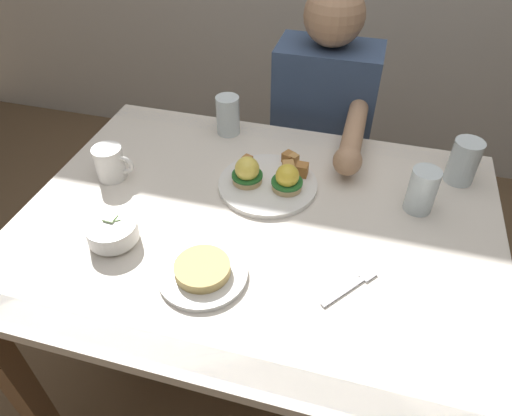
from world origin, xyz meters
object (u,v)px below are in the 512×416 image
fruit_bowl (112,232)px  water_glass_far (421,193)px  water_glass_extra (463,163)px  side_plate (203,272)px  dining_table (257,249)px  diner_person (322,132)px  eggs_benedict_plate (268,179)px  coffee_mug (110,162)px  fork (352,286)px  water_glass_near (228,117)px

fruit_bowl → water_glass_far: size_ratio=1.00×
water_glass_far → water_glass_extra: bearing=55.1°
fruit_bowl → side_plate: bearing=-10.8°
dining_table → diner_person: (0.07, 0.60, 0.02)m
eggs_benedict_plate → coffee_mug: 0.44m
dining_table → water_glass_far: size_ratio=9.99×
dining_table → eggs_benedict_plate: bearing=93.1°
water_glass_extra → coffee_mug: bearing=-165.4°
dining_table → water_glass_extra: water_glass_extra is taller
fork → fruit_bowl: bearing=-178.9°
fruit_bowl → water_glass_far: water_glass_far is taller
fork → side_plate: bearing=-169.9°
coffee_mug → diner_person: size_ratio=0.10×
eggs_benedict_plate → water_glass_far: water_glass_far is taller
fruit_bowl → water_glass_near: water_glass_near is taller
water_glass_far → eggs_benedict_plate: bearing=-177.9°
coffee_mug → diner_person: 0.75m
fruit_bowl → fork: fruit_bowl is taller
fork → water_glass_near: size_ratio=1.09×
fork → water_glass_extra: 0.52m
diner_person → coffee_mug: bearing=-133.7°
water_glass_far → dining_table: bearing=-158.3°
coffee_mug → diner_person: diner_person is taller
water_glass_far → side_plate: size_ratio=0.60×
fruit_bowl → water_glass_near: (0.11, 0.53, 0.02)m
water_glass_near → water_glass_extra: water_glass_extra is taller
water_glass_near → side_plate: water_glass_near is taller
eggs_benedict_plate → coffee_mug: (-0.43, -0.07, 0.03)m
coffee_mug → water_glass_far: 0.83m
dining_table → water_glass_extra: (0.49, 0.31, 0.16)m
water_glass_near → dining_table: bearing=-62.2°
fruit_bowl → water_glass_near: 0.55m
fruit_bowl → side_plate: (0.24, -0.05, -0.02)m
water_glass_extra → water_glass_near: bearing=174.6°
fork → water_glass_far: (0.13, 0.30, 0.05)m
fruit_bowl → coffee_mug: size_ratio=1.08×
fork → water_glass_far: bearing=66.5°
fruit_bowl → coffee_mug: bearing=119.1°
fork → water_glass_far: 0.33m
coffee_mug → water_glass_far: (0.82, 0.09, 0.00)m
water_glass_near → water_glass_far: water_glass_near is taller
eggs_benedict_plate → fruit_bowl: eggs_benedict_plate is taller
dining_table → water_glass_near: bearing=117.8°
eggs_benedict_plate → diner_person: size_ratio=0.24×
fork → diner_person: bearing=103.5°
water_glass_extra → side_plate: size_ratio=0.62×
fruit_bowl → water_glass_near: size_ratio=0.98×
dining_table → water_glass_extra: 0.60m
coffee_mug → diner_person: (0.51, 0.54, -0.14)m
dining_table → water_glass_extra: size_ratio=9.61×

